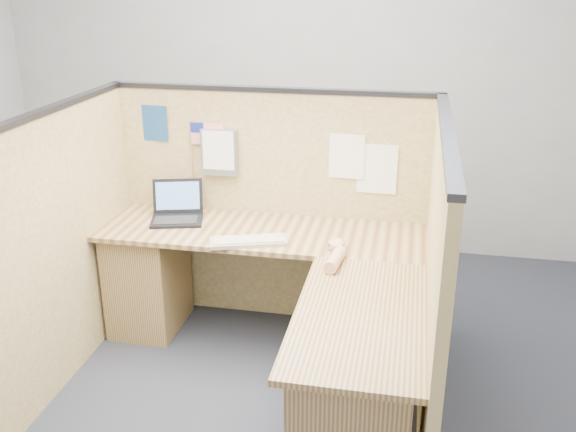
% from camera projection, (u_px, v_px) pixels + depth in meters
% --- Properties ---
extents(floor, '(5.00, 5.00, 0.00)m').
position_uv_depth(floor, '(234.00, 401.00, 3.48)').
color(floor, black).
rests_on(floor, ground).
extents(wall_back, '(5.00, 0.00, 5.00)m').
position_uv_depth(wall_back, '(307.00, 77.00, 5.03)').
color(wall_back, gray).
rests_on(wall_back, floor).
extents(cubicle_partitions, '(2.06, 1.83, 1.53)m').
position_uv_depth(cubicle_partitions, '(251.00, 241.00, 3.59)').
color(cubicle_partitions, olive).
rests_on(cubicle_partitions, floor).
extents(l_desk, '(1.95, 1.75, 0.73)m').
position_uv_depth(l_desk, '(278.00, 315.00, 3.56)').
color(l_desk, brown).
rests_on(l_desk, floor).
extents(laptop, '(0.36, 0.37, 0.23)m').
position_uv_depth(laptop, '(180.00, 210.00, 4.00)').
color(laptop, black).
rests_on(laptop, l_desk).
extents(keyboard, '(0.46, 0.28, 0.03)m').
position_uv_depth(keyboard, '(248.00, 241.00, 3.65)').
color(keyboard, gray).
rests_on(keyboard, l_desk).
extents(mouse, '(0.11, 0.07, 0.04)m').
position_uv_depth(mouse, '(337.00, 247.00, 3.55)').
color(mouse, '#BDBDC1').
rests_on(mouse, l_desk).
extents(hand_forearm, '(0.10, 0.37, 0.08)m').
position_uv_depth(hand_forearm, '(336.00, 254.00, 3.43)').
color(hand_forearm, tan).
rests_on(hand_forearm, l_desk).
extents(blue_poster, '(0.17, 0.02, 0.23)m').
position_uv_depth(blue_poster, '(155.00, 123.00, 4.04)').
color(blue_poster, navy).
rests_on(blue_poster, cubicle_partitions).
extents(american_flag, '(0.22, 0.01, 0.37)m').
position_uv_depth(american_flag, '(203.00, 136.00, 3.99)').
color(american_flag, olive).
rests_on(american_flag, cubicle_partitions).
extents(file_holder, '(0.23, 0.05, 0.29)m').
position_uv_depth(file_holder, '(219.00, 152.00, 3.99)').
color(file_holder, slate).
rests_on(file_holder, cubicle_partitions).
extents(paper_left, '(0.21, 0.02, 0.27)m').
position_uv_depth(paper_left, '(347.00, 157.00, 3.87)').
color(paper_left, white).
rests_on(paper_left, cubicle_partitions).
extents(paper_right, '(0.24, 0.01, 0.31)m').
position_uv_depth(paper_right, '(377.00, 169.00, 3.86)').
color(paper_right, white).
rests_on(paper_right, cubicle_partitions).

